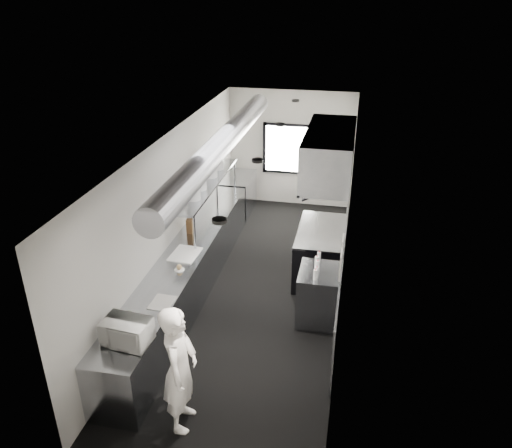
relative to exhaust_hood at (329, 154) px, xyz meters
The scene contains 35 objects.
floor 2.72m from the exhaust_hood, 147.45° to the right, with size 3.00×8.00×0.01m, color black.
ceiling 1.36m from the exhaust_hood, 147.45° to the right, with size 3.00×8.00×0.01m, color silver.
wall_back 3.62m from the exhaust_hood, 108.38° to the left, with size 3.00×0.02×2.80m, color beige.
wall_front 4.93m from the exhaust_hood, 103.13° to the right, with size 3.00×0.02×2.80m, color beige.
wall_left 2.87m from the exhaust_hood, 164.91° to the right, with size 0.02×8.00×2.80m, color beige.
wall_right 1.28m from the exhaust_hood, 60.05° to the right, with size 0.02×8.00×2.80m, color beige.
wall_cladding 1.92m from the exhaust_hood, 46.22° to the right, with size 0.03×5.50×1.10m, color #92979F.
hvac_duct 1.83m from the exhaust_hood, behind, with size 0.40×0.40×6.40m, color #92939A.
service_window 3.58m from the exhaust_hood, 108.57° to the left, with size 1.36×0.05×1.25m.
exhaust_hood is the anchor object (origin of this frame).
prep_counter 3.20m from the exhaust_hood, 151.89° to the right, with size 0.70×6.00×0.90m, color #92979F.
pass_shelf 2.46m from the exhaust_hood, behind, with size 0.45×3.00×0.68m.
range 1.92m from the exhaust_hood, behind, with size 0.88×1.60×0.94m.
bottle_station 2.39m from the exhaust_hood, 87.82° to the right, with size 0.65×0.80×0.90m, color #92979F.
far_work_table 3.88m from the exhaust_hood, 131.94° to the left, with size 0.70×1.20×0.90m, color #92979F.
notice_sheet_a 2.09m from the exhaust_hood, 78.88° to the right, with size 0.02×0.28×0.38m, color silver.
notice_sheet_b 2.43m from the exhaust_hood, 80.58° to the right, with size 0.02×0.28×0.38m, color silver.
line_cook 4.42m from the exhaust_hood, 109.56° to the right, with size 0.63×0.41×1.72m, color white.
microwave 4.44m from the exhaust_hood, 120.98° to the right, with size 0.55×0.42×0.33m, color silver.
deli_tub_a 4.39m from the exhaust_hood, 124.69° to the right, with size 0.13×0.13×0.10m, color #A5AB9D.
deli_tub_b 4.22m from the exhaust_hood, 126.86° to the right, with size 0.14×0.14×0.10m, color #A5AB9D.
newspaper 3.73m from the exhaust_hood, 127.32° to the right, with size 0.31×0.39×0.01m, color silver.
small_plate 3.17m from the exhaust_hood, 139.74° to the right, with size 0.16×0.16×0.01m, color white.
pastry 3.15m from the exhaust_hood, 139.74° to the right, with size 0.09×0.09×0.09m, color tan.
cutting_board 2.97m from the exhaust_hood, 149.30° to the right, with size 0.43×0.57×0.02m, color white.
knife_block 2.79m from the exhaust_hood, 169.26° to the right, with size 0.11×0.24×0.27m, color brown.
plate_stack_a 2.43m from the exhaust_hood, 167.28° to the right, with size 0.25×0.25×0.29m, color white.
plate_stack_b 2.40m from the exhaust_hood, behind, with size 0.25×0.25×0.32m, color white.
plate_stack_c 2.48m from the exhaust_hood, 164.50° to the left, with size 0.26×0.26×0.37m, color white.
plate_stack_d 2.62m from the exhaust_hood, 154.20° to the left, with size 0.25×0.25×0.39m, color white.
squeeze_bottle_a 2.17m from the exhaust_hood, 90.04° to the right, with size 0.06×0.06×0.17m, color white.
squeeze_bottle_b 2.11m from the exhaust_hood, 89.54° to the right, with size 0.06×0.06×0.17m, color white.
squeeze_bottle_c 1.97m from the exhaust_hood, 89.66° to the right, with size 0.06×0.06×0.17m, color white.
squeeze_bottle_d 1.90m from the exhaust_hood, 90.55° to the right, with size 0.07×0.07×0.20m, color white.
squeeze_bottle_e 1.78m from the exhaust_hood, 89.82° to the right, with size 0.06×0.06×0.18m, color white.
Camera 1 is at (1.54, -7.59, 5.03)m, focal length 35.35 mm.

